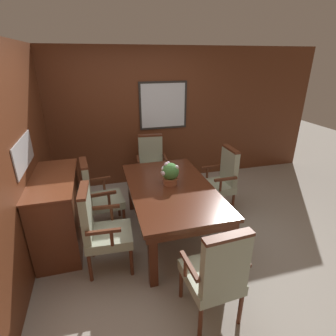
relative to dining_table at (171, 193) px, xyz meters
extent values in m
plane|color=#A39E93|center=(-0.15, -0.11, -0.63)|extent=(14.00, 14.00, 0.00)
cube|color=#5B2D19|center=(-0.15, 1.82, 0.59)|extent=(7.20, 0.06, 2.45)
cube|color=white|center=(0.36, 1.78, 0.82)|extent=(0.81, 0.01, 0.78)
cube|color=#282623|center=(0.36, 1.78, 1.22)|extent=(0.88, 0.02, 0.04)
cube|color=#282623|center=(0.36, 1.78, 0.41)|extent=(0.88, 0.02, 0.04)
cube|color=#282623|center=(-0.06, 1.78, 0.82)|extent=(0.04, 0.02, 0.78)
cube|color=#282623|center=(0.78, 1.78, 0.82)|extent=(0.03, 0.02, 0.78)
cube|color=#5B2D19|center=(-1.70, -0.11, 0.59)|extent=(0.06, 7.20, 2.45)
cube|color=silver|center=(-1.66, 0.21, 0.63)|extent=(0.01, 0.80, 0.34)
cube|color=#4C2314|center=(-0.42, -0.80, -0.29)|extent=(0.09, 0.09, 0.68)
cube|color=#4C2314|center=(0.42, -0.80, -0.29)|extent=(0.09, 0.09, 0.68)
cube|color=#4C2314|center=(-0.42, 0.80, -0.29)|extent=(0.09, 0.09, 0.68)
cube|color=#4C2314|center=(0.42, 0.80, -0.29)|extent=(0.09, 0.09, 0.68)
cube|color=#4C2314|center=(0.00, 0.00, 0.00)|extent=(0.99, 1.74, 0.09)
cube|color=#4C2314|center=(0.00, 0.00, 0.07)|extent=(1.05, 1.80, 0.04)
cylinder|color=#562B19|center=(-0.61, 0.24, -0.45)|extent=(0.04, 0.04, 0.36)
cylinder|color=#562B19|center=(-0.64, 0.64, -0.45)|extent=(0.04, 0.04, 0.36)
cylinder|color=#562B19|center=(-1.05, 0.20, -0.45)|extent=(0.04, 0.04, 0.36)
cylinder|color=#562B19|center=(-1.08, 0.60, -0.45)|extent=(0.04, 0.04, 0.36)
cube|color=#9EA88E|center=(-0.84, 0.42, -0.22)|extent=(0.54, 0.50, 0.11)
cube|color=#9EA88E|center=(-1.05, 0.40, 0.10)|extent=(0.12, 0.42, 0.53)
cube|color=#562B19|center=(-1.05, 0.40, 0.38)|extent=(0.13, 0.42, 0.03)
cylinder|color=#562B19|center=(-0.78, 0.19, -0.08)|extent=(0.04, 0.04, 0.18)
cube|color=#562B19|center=(-0.86, 0.18, 0.01)|extent=(0.35, 0.07, 0.04)
cylinder|color=#562B19|center=(-0.83, 0.66, -0.08)|extent=(0.04, 0.04, 0.18)
cube|color=#562B19|center=(-0.90, 0.65, 0.01)|extent=(0.35, 0.07, 0.04)
cylinder|color=#562B19|center=(-0.21, 1.03, -0.45)|extent=(0.04, 0.04, 0.36)
cylinder|color=#562B19|center=(0.19, 0.99, -0.45)|extent=(0.04, 0.04, 0.36)
cylinder|color=#562B19|center=(-0.16, 1.47, -0.45)|extent=(0.04, 0.04, 0.36)
cylinder|color=#562B19|center=(0.23, 1.43, -0.45)|extent=(0.04, 0.04, 0.36)
cube|color=#9EA88E|center=(0.01, 1.23, -0.22)|extent=(0.50, 0.54, 0.11)
cube|color=#9EA88E|center=(0.03, 1.44, 0.10)|extent=(0.42, 0.12, 0.53)
cube|color=#562B19|center=(0.03, 1.44, 0.38)|extent=(0.42, 0.13, 0.03)
cylinder|color=#562B19|center=(-0.23, 1.22, -0.08)|extent=(0.04, 0.04, 0.18)
cube|color=#562B19|center=(-0.22, 1.29, 0.01)|extent=(0.07, 0.35, 0.04)
cylinder|color=#562B19|center=(0.24, 1.17, -0.08)|extent=(0.04, 0.04, 0.18)
cube|color=#562B19|center=(0.25, 1.25, 0.01)|extent=(0.07, 0.35, 0.04)
cylinder|color=#562B19|center=(-0.62, -0.60, -0.45)|extent=(0.04, 0.04, 0.36)
cylinder|color=#562B19|center=(-0.60, -0.21, -0.45)|extent=(0.04, 0.04, 0.36)
cylinder|color=#562B19|center=(-1.06, -0.57, -0.45)|extent=(0.04, 0.04, 0.36)
cylinder|color=#562B19|center=(-1.04, -0.18, -0.45)|extent=(0.04, 0.04, 0.36)
cube|color=#9EA88E|center=(-0.83, -0.39, -0.22)|extent=(0.53, 0.49, 0.11)
cube|color=#9EA88E|center=(-1.04, -0.37, 0.10)|extent=(0.11, 0.42, 0.53)
cube|color=#562B19|center=(-1.04, -0.37, 0.38)|extent=(0.12, 0.42, 0.03)
cylinder|color=#562B19|center=(-0.81, -0.63, -0.08)|extent=(0.04, 0.04, 0.18)
cube|color=#562B19|center=(-0.88, -0.62, 0.01)|extent=(0.35, 0.06, 0.04)
cylinder|color=#562B19|center=(-0.78, -0.16, -0.08)|extent=(0.04, 0.04, 0.18)
cube|color=#562B19|center=(-0.85, -0.15, 0.01)|extent=(0.35, 0.06, 0.04)
cylinder|color=#562B19|center=(0.60, 0.60, -0.45)|extent=(0.04, 0.04, 0.36)
cylinder|color=#562B19|center=(0.61, 0.21, -0.45)|extent=(0.04, 0.04, 0.36)
cylinder|color=#562B19|center=(1.04, 0.61, -0.45)|extent=(0.04, 0.04, 0.36)
cylinder|color=#562B19|center=(1.05, 0.21, -0.45)|extent=(0.04, 0.04, 0.36)
cube|color=#9EA88E|center=(0.83, 0.41, -0.22)|extent=(0.51, 0.46, 0.11)
cube|color=#9EA88E|center=(1.04, 0.41, 0.10)|extent=(0.09, 0.42, 0.53)
cube|color=#562B19|center=(1.04, 0.41, 0.38)|extent=(0.09, 0.42, 0.03)
cylinder|color=#562B19|center=(0.79, 0.64, -0.08)|extent=(0.04, 0.04, 0.18)
cube|color=#562B19|center=(0.86, 0.65, 0.01)|extent=(0.35, 0.04, 0.04)
cylinder|color=#562B19|center=(0.79, 0.17, -0.08)|extent=(0.04, 0.04, 0.18)
cube|color=#562B19|center=(0.87, 0.17, 0.01)|extent=(0.35, 0.04, 0.04)
cylinder|color=#562B19|center=(0.21, -1.00, -0.45)|extent=(0.04, 0.04, 0.36)
cylinder|color=#562B19|center=(-0.19, -1.03, -0.45)|extent=(0.04, 0.04, 0.36)
cylinder|color=#562B19|center=(0.24, -1.44, -0.45)|extent=(0.04, 0.04, 0.36)
cylinder|color=#562B19|center=(-0.16, -1.47, -0.45)|extent=(0.04, 0.04, 0.36)
cube|color=#9EA88E|center=(0.03, -1.23, -0.22)|extent=(0.49, 0.53, 0.11)
cube|color=#9EA88E|center=(0.04, -1.44, 0.10)|extent=(0.42, 0.11, 0.53)
cube|color=#562B19|center=(0.04, -1.44, 0.38)|extent=(0.42, 0.12, 0.03)
cylinder|color=#562B19|center=(0.26, -1.18, -0.08)|extent=(0.04, 0.04, 0.18)
cube|color=#562B19|center=(0.26, -1.26, 0.01)|extent=(0.06, 0.35, 0.04)
cylinder|color=#562B19|center=(-0.21, -1.21, -0.08)|extent=(0.04, 0.04, 0.18)
cube|color=#562B19|center=(-0.21, -1.29, 0.01)|extent=(0.06, 0.35, 0.04)
cylinder|color=#9E5638|center=(0.01, 0.08, 0.14)|extent=(0.18, 0.18, 0.09)
cylinder|color=#9E5638|center=(0.01, 0.08, 0.18)|extent=(0.19, 0.19, 0.02)
sphere|color=#427F3D|center=(0.01, 0.08, 0.27)|extent=(0.22, 0.22, 0.22)
sphere|color=silver|center=(-0.08, 0.11, 0.31)|extent=(0.04, 0.04, 0.04)
sphere|color=silver|center=(0.00, 0.12, 0.37)|extent=(0.05, 0.05, 0.05)
sphere|color=silver|center=(-0.04, 0.10, 0.37)|extent=(0.05, 0.05, 0.05)
sphere|color=silver|center=(0.08, 0.04, 0.34)|extent=(0.05, 0.05, 0.05)
sphere|color=silver|center=(-0.03, 0.17, 0.29)|extent=(0.04, 0.04, 0.04)
sphere|color=silver|center=(0.10, 0.11, 0.32)|extent=(0.04, 0.04, 0.04)
sphere|color=silver|center=(-0.09, 0.04, 0.28)|extent=(0.06, 0.06, 0.06)
sphere|color=silver|center=(-0.09, 0.09, 0.32)|extent=(0.04, 0.04, 0.04)
sphere|color=silver|center=(-0.09, 0.09, 0.27)|extent=(0.04, 0.04, 0.04)
sphere|color=silver|center=(-0.05, 0.16, 0.30)|extent=(0.06, 0.06, 0.06)
cube|color=brown|center=(-1.41, 0.21, -0.18)|extent=(0.49, 1.19, 0.91)
cube|color=brown|center=(-1.41, 0.21, 0.29)|extent=(0.51, 1.21, 0.02)
sphere|color=#4C422D|center=(-1.16, 0.21, 0.08)|extent=(0.03, 0.03, 0.03)
sphere|color=#4C422D|center=(-1.16, -0.06, -0.27)|extent=(0.03, 0.03, 0.03)
sphere|color=#4C422D|center=(-1.16, 0.48, -0.27)|extent=(0.03, 0.03, 0.03)
camera|label=1|loc=(-0.83, -2.88, 1.62)|focal=28.00mm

